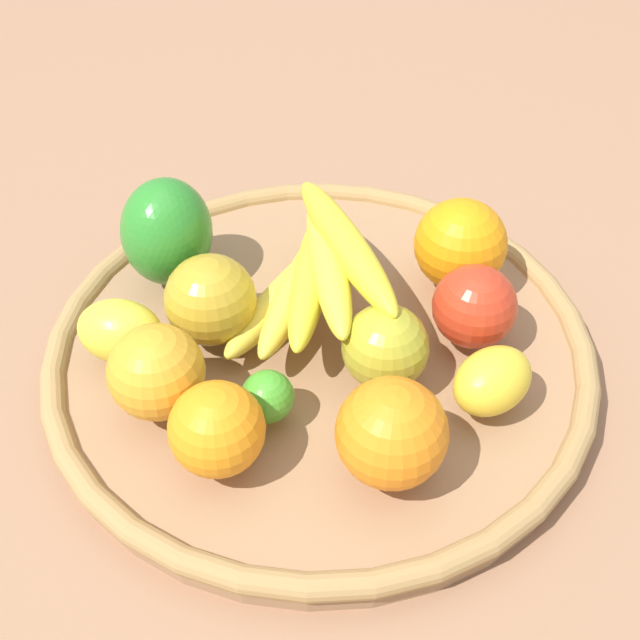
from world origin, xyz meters
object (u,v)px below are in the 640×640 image
at_px(orange_3, 217,429).
at_px(orange_2, 460,245).
at_px(lemon_0, 492,381).
at_px(bell_pepper, 167,232).
at_px(apple_1, 474,306).
at_px(banana_bunch, 314,271).
at_px(orange_1, 156,372).
at_px(apple_0, 210,300).
at_px(orange_0, 392,433).
at_px(lime_0, 268,397).
at_px(lemon_1, 120,331).
at_px(apple_2, 385,347).

bearing_deg(orange_3, orange_2, 2.80).
relative_size(lemon_0, bell_pepper, 0.69).
bearing_deg(orange_2, apple_1, -130.23).
relative_size(banana_bunch, orange_1, 2.52).
xyz_separation_m(apple_0, orange_3, (-0.08, -0.11, -0.00)).
bearing_deg(banana_bunch, bell_pepper, 118.00).
bearing_deg(apple_0, orange_2, -25.03).
bearing_deg(orange_0, lime_0, 107.84).
relative_size(lemon_1, apple_2, 1.03).
relative_size(lemon_0, orange_3, 0.98).
xyz_separation_m(lemon_1, apple_2, (0.13, -0.16, 0.01)).
height_order(apple_1, orange_0, orange_0).
distance_m(orange_0, orange_2, 0.22).
xyz_separation_m(banana_bunch, orange_3, (-0.16, -0.07, -0.01)).
distance_m(lime_0, apple_2, 0.10).
bearing_deg(apple_0, apple_1, -44.05).
bearing_deg(bell_pepper, apple_0, -134.89).
bearing_deg(lime_0, apple_0, 76.50).
relative_size(bell_pepper, orange_3, 1.41).
relative_size(orange_2, lemon_1, 1.15).
relative_size(lemon_0, banana_bunch, 0.36).
xyz_separation_m(orange_2, lemon_1, (-0.27, 0.12, -0.01)).
relative_size(lemon_0, apple_1, 0.98).
relative_size(banana_bunch, apple_2, 2.72).
bearing_deg(lemon_0, lime_0, 141.07).
height_order(lime_0, orange_0, orange_0).
bearing_deg(orange_0, orange_2, 27.80).
relative_size(bell_pepper, apple_2, 1.43).
xyz_separation_m(lime_0, lemon_1, (-0.04, 0.13, 0.01)).
height_order(bell_pepper, orange_3, bell_pepper).
xyz_separation_m(orange_0, lemon_1, (-0.08, 0.22, -0.01)).
relative_size(lime_0, orange_0, 0.51).
height_order(orange_0, apple_2, orange_0).
bearing_deg(orange_2, orange_3, -177.20).
distance_m(apple_2, orange_3, 0.14).
bearing_deg(orange_0, lemon_0, -5.59).
xyz_separation_m(orange_1, lemon_1, (0.01, 0.06, -0.01)).
distance_m(orange_0, bell_pepper, 0.28).
bearing_deg(lemon_1, orange_2, -24.69).
distance_m(apple_1, apple_0, 0.21).
distance_m(orange_0, lemon_1, 0.24).
relative_size(orange_0, orange_3, 1.14).
height_order(banana_bunch, orange_1, banana_bunch).
bearing_deg(orange_0, bell_pepper, 87.68).
xyz_separation_m(orange_0, apple_2, (0.06, 0.06, -0.01)).
distance_m(bell_pepper, apple_2, 0.22).
distance_m(orange_1, lemon_1, 0.07).
xyz_separation_m(apple_1, bell_pepper, (-0.13, 0.23, 0.01)).
xyz_separation_m(apple_0, banana_bunch, (0.08, -0.03, 0.00)).
bearing_deg(apple_0, orange_1, -155.52).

